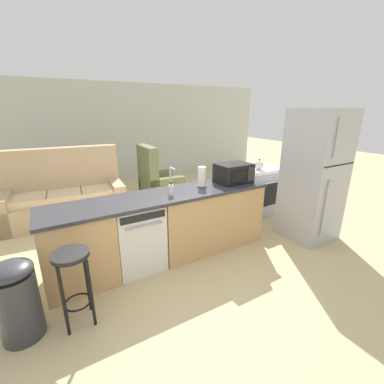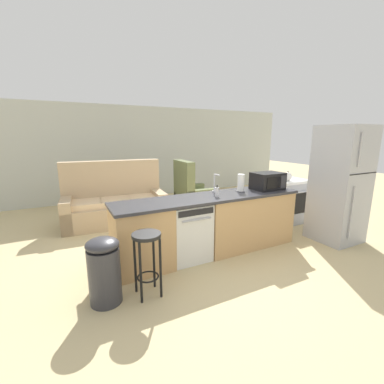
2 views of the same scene
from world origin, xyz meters
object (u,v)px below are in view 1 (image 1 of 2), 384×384
at_px(stove_range, 258,190).
at_px(kettle, 259,165).
at_px(refrigerator, 314,176).
at_px(microwave, 234,173).
at_px(trash_bin, 17,300).
at_px(couch, 65,197).
at_px(armchair, 157,184).
at_px(bar_stool, 73,273).
at_px(paper_towel_roll, 202,177).
at_px(soap_bottle, 171,190).
at_px(dishwasher, 137,236).

distance_m(stove_range, kettle, 0.57).
xyz_separation_m(refrigerator, microwave, (-1.09, 0.55, 0.07)).
bearing_deg(stove_range, microwave, -153.32).
relative_size(refrigerator, trash_bin, 2.63).
bearing_deg(couch, microwave, -45.60).
distance_m(stove_range, refrigerator, 1.22).
xyz_separation_m(stove_range, armchair, (-1.36, 1.73, -0.10)).
bearing_deg(microwave, bar_stool, -164.95).
distance_m(refrigerator, paper_towel_roll, 1.72).
height_order(soap_bottle, trash_bin, soap_bottle).
bearing_deg(kettle, soap_bottle, -165.60).
xyz_separation_m(couch, armchair, (1.86, 0.11, -0.04)).
relative_size(refrigerator, soap_bottle, 11.06).
height_order(trash_bin, couch, couch).
distance_m(bar_stool, trash_bin, 0.48).
xyz_separation_m(soap_bottle, kettle, (1.98, 0.51, 0.01)).
bearing_deg(soap_bottle, kettle, 14.40).
height_order(dishwasher, stove_range, stove_range).
relative_size(refrigerator, microwave, 3.89).
bearing_deg(kettle, stove_range, 37.16).
relative_size(stove_range, bar_stool, 1.22).
height_order(stove_range, trash_bin, stove_range).
relative_size(couch, armchair, 1.72).
bearing_deg(couch, paper_towel_roll, -52.83).
relative_size(stove_range, trash_bin, 1.22).
bearing_deg(bar_stool, stove_range, 19.00).
bearing_deg(armchair, bar_stool, -125.04).
height_order(microwave, paper_towel_roll, paper_towel_roll).
relative_size(dishwasher, trash_bin, 1.14).
distance_m(refrigerator, couch, 4.26).
relative_size(trash_bin, armchair, 0.62).
bearing_deg(trash_bin, soap_bottle, 14.92).
bearing_deg(armchair, kettle, -57.29).
distance_m(dishwasher, microwave, 1.63).
relative_size(refrigerator, bar_stool, 2.63).
xyz_separation_m(dishwasher, soap_bottle, (0.45, -0.09, 0.55)).
distance_m(microwave, trash_bin, 2.88).
xyz_separation_m(soap_bottle, bar_stool, (-1.24, -0.53, -0.44)).
relative_size(refrigerator, paper_towel_roll, 6.90).
bearing_deg(dishwasher, microwave, -0.05).
height_order(microwave, bar_stool, microwave).
relative_size(stove_range, kettle, 4.39).
height_order(stove_range, microwave, microwave).
height_order(dishwasher, armchair, armchair).
relative_size(stove_range, couch, 0.44).
bearing_deg(armchair, paper_towel_roll, -96.44).
distance_m(bar_stool, couch, 2.80).
relative_size(microwave, armchair, 0.42).
relative_size(stove_range, microwave, 1.80).
xyz_separation_m(refrigerator, bar_stool, (-3.39, -0.07, -0.44)).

